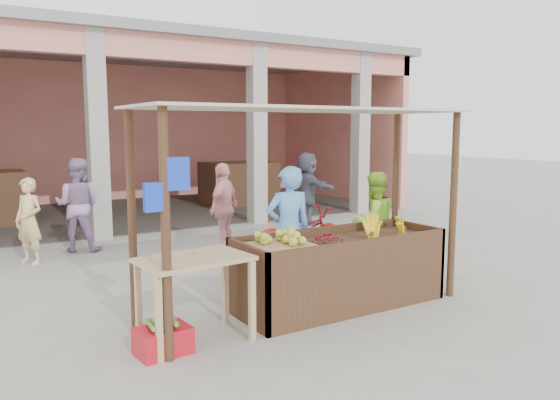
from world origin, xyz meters
TOP-DOWN VIEW (x-y plane):
  - ground at (0.00, 0.00)m, footprint 60.00×60.00m
  - market_building at (0.05, 8.93)m, footprint 14.40×6.40m
  - fruit_stall at (0.50, 0.00)m, footprint 2.60×0.95m
  - stall_awning at (-0.01, 0.06)m, footprint 4.09×1.35m
  - banana_heap at (1.23, 0.01)m, footprint 0.99×0.54m
  - melon_tray at (-0.35, 0.01)m, footprint 0.68×0.59m
  - berry_heap at (0.29, -0.03)m, footprint 0.44×0.36m
  - side_table at (-1.45, -0.13)m, footprint 1.15×0.83m
  - papaya_pile at (-1.45, -0.13)m, footprint 0.64×0.36m
  - red_crate at (-1.84, -0.27)m, footprint 0.53×0.40m
  - plantain_bundle at (-1.84, -0.27)m, footprint 0.39×0.27m
  - produce_sacks at (2.97, 5.52)m, footprint 0.95×0.71m
  - vendor_blue at (0.25, 0.78)m, footprint 0.76×0.62m
  - vendor_green at (1.86, 0.95)m, footprint 0.81×0.53m
  - motorcycle at (1.46, 2.33)m, footprint 0.73×1.75m
  - shopper_b at (0.56, 3.36)m, footprint 1.09×1.01m
  - shopper_d at (3.38, 4.91)m, footprint 0.65×1.59m
  - shopper_e at (-2.44, 4.24)m, footprint 0.64×0.67m
  - shopper_f at (-1.59, 4.77)m, footprint 1.01×0.88m

SIDE VIEW (x-z plane):
  - ground at x=0.00m, z-range 0.00..0.00m
  - red_crate at x=-1.84m, z-range 0.00..0.26m
  - produce_sacks at x=2.97m, z-range 0.00..0.57m
  - plantain_bundle at x=-1.84m, z-range 0.26..0.34m
  - fruit_stall at x=0.50m, z-range 0.00..0.80m
  - motorcycle at x=1.46m, z-range 0.00..0.89m
  - shopper_e at x=-2.44m, z-range 0.00..1.44m
  - side_table at x=-1.45m, z-range 0.29..1.17m
  - vendor_green at x=1.86m, z-range 0.00..1.60m
  - shopper_b at x=0.56m, z-range 0.00..1.67m
  - shopper_d at x=3.38m, z-range 0.00..1.71m
  - berry_heap at x=0.29m, z-range 0.80..0.94m
  - melon_tray at x=-0.35m, z-range 0.79..0.98m
  - banana_heap at x=1.23m, z-range 0.80..0.98m
  - vendor_blue at x=0.25m, z-range 0.00..1.79m
  - shopper_f at x=-1.59m, z-range 0.00..1.80m
  - papaya_pile at x=-1.45m, z-range 0.87..1.06m
  - stall_awning at x=-0.01m, z-range 0.78..3.17m
  - market_building at x=0.05m, z-range 0.60..4.80m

